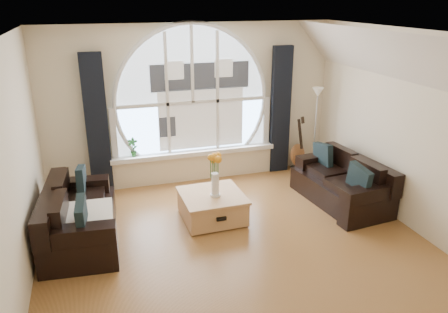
% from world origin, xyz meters
% --- Properties ---
extents(ground, '(5.00, 5.50, 0.01)m').
position_xyz_m(ground, '(0.00, 0.00, 0.00)').
color(ground, brown).
rests_on(ground, ground).
extents(ceiling, '(5.00, 5.50, 0.01)m').
position_xyz_m(ceiling, '(0.00, 0.00, 2.70)').
color(ceiling, silver).
rests_on(ceiling, ground).
extents(wall_back, '(5.00, 0.01, 2.70)m').
position_xyz_m(wall_back, '(0.00, 2.75, 1.35)').
color(wall_back, beige).
rests_on(wall_back, ground).
extents(wall_left, '(0.01, 5.50, 2.70)m').
position_xyz_m(wall_left, '(-2.50, 0.00, 1.35)').
color(wall_left, beige).
rests_on(wall_left, ground).
extents(wall_right, '(0.01, 5.50, 2.70)m').
position_xyz_m(wall_right, '(2.50, 0.00, 1.35)').
color(wall_right, beige).
rests_on(wall_right, ground).
extents(attic_slope, '(0.92, 5.50, 0.72)m').
position_xyz_m(attic_slope, '(2.20, 0.00, 2.35)').
color(attic_slope, silver).
rests_on(attic_slope, ground).
extents(arched_window, '(2.60, 0.06, 2.15)m').
position_xyz_m(arched_window, '(0.00, 2.72, 1.62)').
color(arched_window, silver).
rests_on(arched_window, wall_back).
extents(window_sill, '(2.90, 0.22, 0.08)m').
position_xyz_m(window_sill, '(0.00, 2.65, 0.51)').
color(window_sill, white).
rests_on(window_sill, wall_back).
extents(window_frame, '(2.76, 0.08, 2.15)m').
position_xyz_m(window_frame, '(0.00, 2.69, 1.62)').
color(window_frame, white).
rests_on(window_frame, wall_back).
extents(neighbor_house, '(1.70, 0.02, 1.50)m').
position_xyz_m(neighbor_house, '(0.15, 2.71, 1.50)').
color(neighbor_house, silver).
rests_on(neighbor_house, wall_back).
extents(curtain_left, '(0.35, 0.12, 2.30)m').
position_xyz_m(curtain_left, '(-1.60, 2.63, 1.15)').
color(curtain_left, black).
rests_on(curtain_left, ground).
extents(curtain_right, '(0.35, 0.12, 2.30)m').
position_xyz_m(curtain_right, '(1.60, 2.63, 1.15)').
color(curtain_right, black).
rests_on(curtain_right, ground).
extents(sofa_left, '(1.00, 1.78, 0.76)m').
position_xyz_m(sofa_left, '(-1.95, 1.07, 0.40)').
color(sofa_left, black).
rests_on(sofa_left, ground).
extents(sofa_right, '(1.00, 1.73, 0.73)m').
position_xyz_m(sofa_right, '(1.98, 1.06, 0.40)').
color(sofa_right, black).
rests_on(sofa_right, ground).
extents(coffee_chest, '(0.91, 0.91, 0.43)m').
position_xyz_m(coffee_chest, '(-0.11, 1.14, 0.22)').
color(coffee_chest, tan).
rests_on(coffee_chest, ground).
extents(throw_blanket, '(0.58, 0.58, 0.10)m').
position_xyz_m(throw_blanket, '(-1.80, 0.82, 0.50)').
color(throw_blanket, silver).
rests_on(throw_blanket, sofa_left).
extents(vase_flowers, '(0.24, 0.24, 0.70)m').
position_xyz_m(vase_flowers, '(-0.08, 1.08, 0.78)').
color(vase_flowers, white).
rests_on(vase_flowers, coffee_chest).
extents(floor_lamp, '(0.24, 0.24, 1.60)m').
position_xyz_m(floor_lamp, '(2.15, 2.30, 0.80)').
color(floor_lamp, '#B2B2B2').
rests_on(floor_lamp, ground).
extents(guitar, '(0.42, 0.35, 1.06)m').
position_xyz_m(guitar, '(1.95, 2.53, 0.53)').
color(guitar, brown).
rests_on(guitar, ground).
extents(potted_plant, '(0.19, 0.15, 0.33)m').
position_xyz_m(potted_plant, '(-1.06, 2.65, 0.71)').
color(potted_plant, '#1E6023').
rests_on(potted_plant, window_sill).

